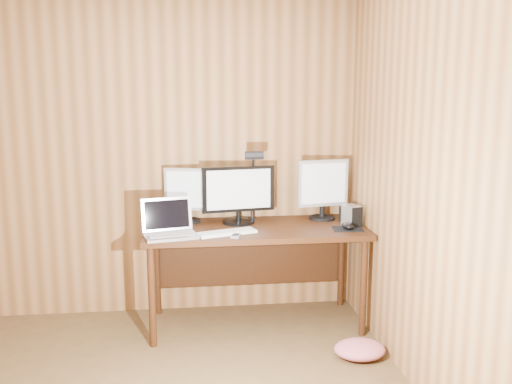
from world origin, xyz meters
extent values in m
plane|color=#976436|center=(0.00, 2.00, 1.25)|extent=(4.00, 0.00, 4.00)
plane|color=#976436|center=(1.75, 0.00, 1.25)|extent=(0.00, 4.00, 4.00)
cube|color=#351A0B|center=(0.93, 1.63, 0.73)|extent=(1.60, 0.70, 0.04)
cube|color=#351A0B|center=(0.93, 1.95, 0.45)|extent=(1.48, 0.02, 0.51)
cylinder|color=#351A0B|center=(0.19, 1.34, 0.35)|extent=(0.05, 0.05, 0.71)
cylinder|color=#351A0B|center=(0.19, 1.92, 0.35)|extent=(0.05, 0.05, 0.71)
cylinder|color=#351A0B|center=(1.67, 1.34, 0.35)|extent=(0.05, 0.05, 0.71)
cylinder|color=#351A0B|center=(1.67, 1.92, 0.35)|extent=(0.05, 0.05, 0.71)
cylinder|color=black|center=(0.82, 1.77, 0.76)|extent=(0.24, 0.24, 0.02)
cylinder|color=black|center=(0.82, 1.77, 0.81)|extent=(0.04, 0.04, 0.07)
cube|color=black|center=(0.82, 1.77, 1.01)|extent=(0.55, 0.12, 0.34)
cube|color=silver|center=(0.82, 1.75, 1.01)|extent=(0.48, 0.08, 0.29)
cylinder|color=black|center=(0.45, 1.84, 0.76)|extent=(0.17, 0.17, 0.02)
cylinder|color=black|center=(0.45, 1.84, 0.81)|extent=(0.03, 0.03, 0.08)
cube|color=silver|center=(0.45, 1.84, 1.01)|extent=(0.36, 0.13, 0.32)
cube|color=silver|center=(0.44, 1.82, 1.01)|extent=(0.31, 0.09, 0.27)
cylinder|color=black|center=(1.48, 1.82, 0.76)|extent=(0.20, 0.20, 0.02)
cylinder|color=black|center=(1.48, 1.82, 0.81)|extent=(0.04, 0.04, 0.09)
cube|color=silver|center=(1.48, 1.82, 1.04)|extent=(0.41, 0.12, 0.36)
cube|color=silver|center=(1.48, 1.80, 1.04)|extent=(0.36, 0.08, 0.31)
cube|color=silver|center=(0.32, 1.42, 0.76)|extent=(0.39, 0.31, 0.02)
cube|color=silver|center=(0.30, 1.53, 0.88)|extent=(0.35, 0.13, 0.23)
cube|color=black|center=(0.30, 1.53, 0.88)|extent=(0.31, 0.10, 0.19)
cube|color=#B2B2B7|center=(0.32, 1.42, 0.77)|extent=(0.32, 0.21, 0.00)
cube|color=white|center=(0.71, 1.46, 0.76)|extent=(0.43, 0.25, 0.02)
cube|color=white|center=(0.71, 1.46, 0.77)|extent=(0.40, 0.22, 0.00)
cube|color=black|center=(1.59, 1.48, 0.75)|extent=(0.23, 0.20, 0.00)
ellipsoid|color=black|center=(1.59, 1.48, 0.78)|extent=(0.11, 0.14, 0.04)
cube|color=silver|center=(1.64, 1.59, 0.83)|extent=(0.13, 0.16, 0.15)
cube|color=black|center=(1.67, 1.52, 0.83)|extent=(0.09, 0.03, 0.15)
cube|color=silver|center=(0.77, 1.37, 0.76)|extent=(0.08, 0.12, 0.01)
cube|color=black|center=(0.77, 1.37, 0.76)|extent=(0.06, 0.07, 0.00)
cylinder|color=black|center=(1.62, 1.76, 0.80)|extent=(0.05, 0.05, 0.11)
cube|color=black|center=(0.93, 1.84, 0.74)|extent=(0.04, 0.05, 0.05)
cylinder|color=black|center=(0.93, 1.84, 0.94)|extent=(0.03, 0.03, 0.38)
sphere|color=black|center=(0.93, 1.84, 1.13)|extent=(0.04, 0.04, 0.04)
cylinder|color=black|center=(0.93, 1.78, 1.20)|extent=(0.02, 0.13, 0.16)
cylinder|color=black|center=(0.93, 1.71, 1.27)|extent=(0.13, 0.06, 0.06)
camera|label=1|loc=(0.48, -2.20, 1.70)|focal=38.00mm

